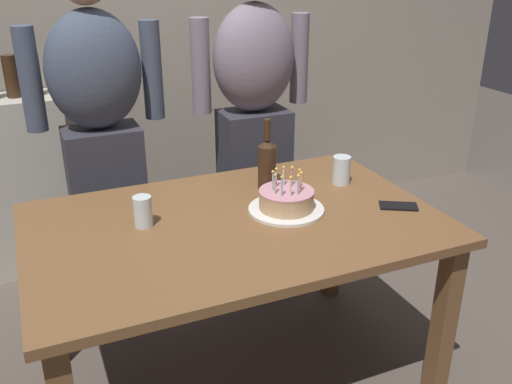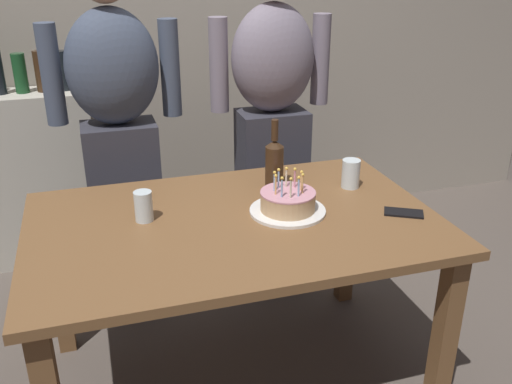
# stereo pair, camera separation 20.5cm
# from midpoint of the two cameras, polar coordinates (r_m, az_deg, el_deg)

# --- Properties ---
(ground_plane) EXTENTS (10.00, 10.00, 0.00)m
(ground_plane) POSITION_cam_midpoint_polar(r_m,az_deg,el_deg) (2.48, -4.37, -18.47)
(ground_plane) COLOR #564C44
(back_wall) EXTENTS (5.20, 0.10, 2.60)m
(back_wall) POSITION_cam_midpoint_polar(r_m,az_deg,el_deg) (3.38, -14.19, 16.72)
(back_wall) COLOR #9E9384
(back_wall) RESTS_ON ground_plane
(dining_table) EXTENTS (1.50, 0.96, 0.74)m
(dining_table) POSITION_cam_midpoint_polar(r_m,az_deg,el_deg) (2.11, -4.90, -5.34)
(dining_table) COLOR brown
(dining_table) RESTS_ON ground_plane
(birthday_cake) EXTENTS (0.29, 0.29, 0.16)m
(birthday_cake) POSITION_cam_midpoint_polar(r_m,az_deg,el_deg) (2.11, 0.37, -1.05)
(birthday_cake) COLOR white
(birthday_cake) RESTS_ON dining_table
(water_glass_near) EXTENTS (0.08, 0.08, 0.12)m
(water_glass_near) POSITION_cam_midpoint_polar(r_m,az_deg,el_deg) (2.37, 6.28, 2.19)
(water_glass_near) COLOR silver
(water_glass_near) RESTS_ON dining_table
(water_glass_far) EXTENTS (0.07, 0.07, 0.11)m
(water_glass_far) POSITION_cam_midpoint_polar(r_m,az_deg,el_deg) (2.06, -14.28, -2.00)
(water_glass_far) COLOR silver
(water_glass_far) RESTS_ON dining_table
(wine_bottle) EXTENTS (0.08, 0.08, 0.30)m
(wine_bottle) POSITION_cam_midpoint_polar(r_m,az_deg,el_deg) (2.30, -1.42, 3.00)
(wine_bottle) COLOR #382314
(wine_bottle) RESTS_ON dining_table
(cell_phone) EXTENTS (0.16, 0.13, 0.01)m
(cell_phone) POSITION_cam_midpoint_polar(r_m,az_deg,el_deg) (2.21, 11.77, -1.47)
(cell_phone) COLOR black
(cell_phone) RESTS_ON dining_table
(person_man_bearded) EXTENTS (0.61, 0.27, 1.66)m
(person_man_bearded) POSITION_cam_midpoint_polar(r_m,az_deg,el_deg) (2.66, -17.63, 5.22)
(person_man_bearded) COLOR #33333D
(person_man_bearded) RESTS_ON ground_plane
(person_woman_cardigan) EXTENTS (0.61, 0.27, 1.66)m
(person_woman_cardigan) POSITION_cam_midpoint_polar(r_m,az_deg,el_deg) (2.82, -2.29, 7.33)
(person_woman_cardigan) COLOR #33333D
(person_woman_cardigan) RESTS_ON ground_plane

